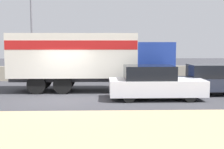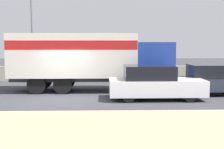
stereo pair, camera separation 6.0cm
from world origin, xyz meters
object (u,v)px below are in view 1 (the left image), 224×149
(box_truck, at_px, (88,57))
(car_sedan_second, at_px, (214,80))
(street_lamp, at_px, (32,25))
(car_hatchback, at_px, (154,83))

(box_truck, xyz_separation_m, car_sedan_second, (6.63, -1.46, -1.16))
(street_lamp, relative_size, car_hatchback, 1.50)
(box_truck, distance_m, car_hatchback, 4.42)
(car_hatchback, bearing_deg, street_lamp, 135.92)
(car_hatchback, bearing_deg, box_truck, 140.79)
(car_sedan_second, bearing_deg, car_hatchback, -159.60)
(car_hatchback, distance_m, car_sedan_second, 3.54)
(car_hatchback, xyz_separation_m, car_sedan_second, (3.32, 1.24, -0.01))
(box_truck, bearing_deg, car_hatchback, -39.21)
(car_hatchback, bearing_deg, car_sedan_second, 20.40)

